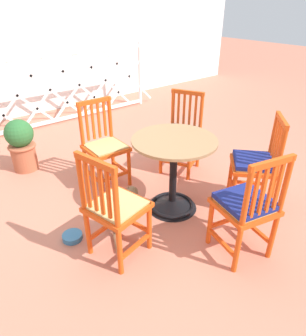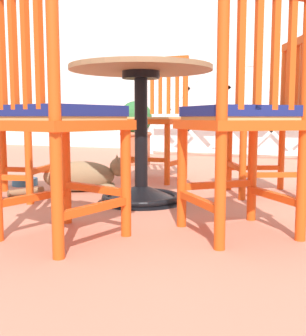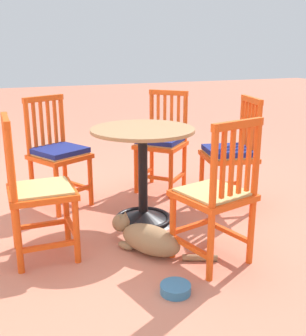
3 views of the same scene
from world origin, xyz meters
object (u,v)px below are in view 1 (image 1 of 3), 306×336
at_px(orange_chair_at_corner, 256,164).
at_px(orange_chair_near_fence, 181,134).
at_px(orange_chair_by_planter, 247,206).
at_px(tabby_cat, 123,209).
at_px(cafe_table, 173,183).
at_px(terracotta_planter, 21,144).
at_px(orange_chair_facing_out, 104,147).
at_px(orange_chair_tucked_in, 115,209).
at_px(pet_water_bowl, 72,237).

xyz_separation_m(orange_chair_at_corner, orange_chair_near_fence, (-0.05, 0.96, 0.00)).
xyz_separation_m(orange_chair_by_planter, tabby_cat, (-0.49, 0.95, -0.35)).
relative_size(cafe_table, orange_chair_at_corner, 0.83).
height_order(orange_chair_at_corner, tabby_cat, orange_chair_at_corner).
bearing_deg(terracotta_planter, tabby_cat, -75.76).
bearing_deg(tabby_cat, orange_chair_near_fence, 18.52).
height_order(orange_chair_at_corner, orange_chair_facing_out, same).
bearing_deg(tabby_cat, cafe_table, -19.37).
height_order(orange_chair_by_planter, orange_chair_near_fence, same).
relative_size(cafe_table, terracotta_planter, 1.23).
distance_m(orange_chair_tucked_in, tabby_cat, 0.56).
bearing_deg(orange_chair_tucked_in, cafe_table, 13.19).
relative_size(cafe_table, tabby_cat, 1.36).
bearing_deg(orange_chair_near_fence, orange_chair_at_corner, -87.14).
bearing_deg(orange_chair_tucked_in, pet_water_bowl, 120.57).
relative_size(cafe_table, orange_chair_facing_out, 0.83).
bearing_deg(orange_chair_facing_out, tabby_cat, -108.34).
xyz_separation_m(terracotta_planter, pet_water_bowl, (-0.12, -1.48, -0.30)).
distance_m(orange_chair_near_fence, orange_chair_facing_out, 0.89).
bearing_deg(orange_chair_at_corner, orange_chair_by_planter, -150.49).
xyz_separation_m(orange_chair_near_fence, terracotta_planter, (-1.44, 1.16, -0.12)).
bearing_deg(tabby_cat, orange_chair_by_planter, -62.72).
bearing_deg(terracotta_planter, orange_chair_at_corner, -54.92).
bearing_deg(pet_water_bowl, cafe_table, -11.37).
relative_size(orange_chair_at_corner, pet_water_bowl, 5.36).
xyz_separation_m(orange_chair_at_corner, orange_chair_tucked_in, (-1.39, 0.26, -0.01)).
height_order(orange_chair_facing_out, pet_water_bowl, orange_chair_facing_out).
relative_size(orange_chair_near_fence, terracotta_planter, 1.47).
bearing_deg(orange_chair_by_planter, cafe_table, 91.88).
height_order(orange_chair_by_planter, terracotta_planter, orange_chair_by_planter).
bearing_deg(tabby_cat, orange_chair_facing_out, 71.66).
xyz_separation_m(orange_chair_tucked_in, pet_water_bowl, (-0.22, 0.37, -0.41)).
xyz_separation_m(orange_chair_at_corner, terracotta_planter, (-1.49, 2.12, -0.12)).
distance_m(orange_chair_by_planter, orange_chair_facing_out, 1.61).
distance_m(orange_chair_at_corner, orange_chair_near_fence, 0.96).
bearing_deg(orange_chair_at_corner, orange_chair_near_fence, 92.86).
bearing_deg(pet_water_bowl, orange_chair_by_planter, -44.60).
xyz_separation_m(orange_chair_at_corner, pet_water_bowl, (-1.61, 0.63, -0.42)).
distance_m(orange_chair_facing_out, tabby_cat, 0.75).
distance_m(orange_chair_near_fence, terracotta_planter, 1.85).
relative_size(orange_chair_facing_out, pet_water_bowl, 5.36).
bearing_deg(orange_chair_facing_out, orange_chair_tucked_in, -117.00).
relative_size(orange_chair_at_corner, orange_chair_near_fence, 1.00).
relative_size(orange_chair_tucked_in, terracotta_planter, 1.47).
xyz_separation_m(orange_chair_by_planter, orange_chair_tucked_in, (-0.78, 0.61, -0.01)).
distance_m(cafe_table, terracotta_planter, 1.88).
height_order(orange_chair_near_fence, tabby_cat, orange_chair_near_fence).
bearing_deg(orange_chair_near_fence, orange_chair_by_planter, -113.45).
bearing_deg(cafe_table, terracotta_planter, 116.82).
relative_size(cafe_table, orange_chair_tucked_in, 0.83).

